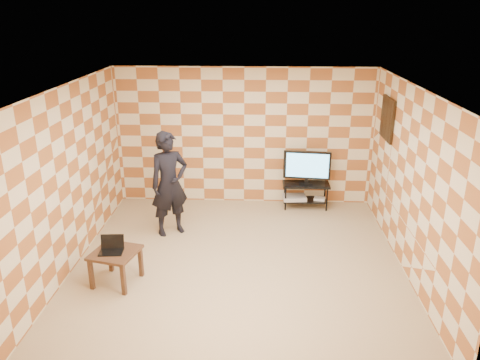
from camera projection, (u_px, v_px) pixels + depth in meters
The scene contains 14 objects.
floor at pixel (238, 263), 7.26m from camera, with size 5.00×5.00×0.00m, color #9E8963.
wall_back at pixel (244, 137), 9.14m from camera, with size 5.00×0.02×2.70m, color beige.
wall_front at pixel (226, 273), 4.45m from camera, with size 5.00×0.02×2.70m, color beige.
wall_left at pixel (69, 179), 6.89m from camera, with size 0.02×5.00×2.70m, color beige.
wall_right at pixel (412, 184), 6.69m from camera, with size 0.02×5.00×2.70m, color beige.
ceiling at pixel (238, 88), 6.33m from camera, with size 5.00×5.00×0.02m, color white.
wall_art at pixel (387, 119), 7.94m from camera, with size 0.04×0.72×0.72m.
tv_stand at pixel (306, 190), 9.16m from camera, with size 0.91×0.41×0.50m.
tv at pixel (307, 166), 8.99m from camera, with size 0.90×0.20×0.66m.
dvd_player at pixel (294, 197), 9.21m from camera, with size 0.45×0.32×0.07m, color #ADADAF.
game_console at pixel (320, 199), 9.18m from camera, with size 0.21×0.15×0.05m, color silver.
side_table at pixel (115, 257), 6.61m from camera, with size 0.73×0.73×0.50m.
laptop at pixel (112, 248), 6.57m from camera, with size 0.34×0.28×0.22m.
person at pixel (169, 184), 7.94m from camera, with size 0.66×0.44×1.82m, color black.
Camera 1 is at (0.30, -6.36, 3.72)m, focal length 35.00 mm.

